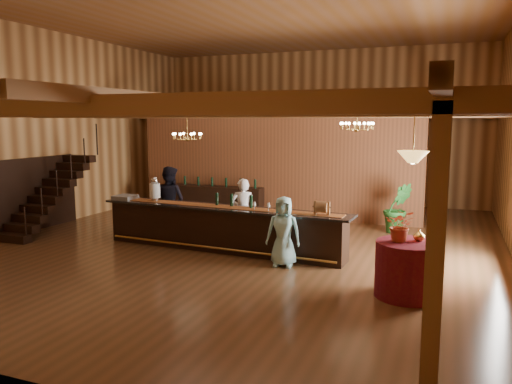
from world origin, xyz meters
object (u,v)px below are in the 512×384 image
(beverage_dispenser, at_px, (155,189))
(backbar_shelf, at_px, (212,201))
(chandelier_right, at_px, (357,126))
(staff_second, at_px, (170,201))
(floor_plant, at_px, (398,208))
(round_table, at_px, (408,269))
(raffle_drum, at_px, (322,207))
(pendant_lamp, at_px, (413,157))
(tasting_bar, at_px, (222,228))
(guest, at_px, (283,232))
(bartender, at_px, (243,212))
(chandelier_left, at_px, (187,136))

(beverage_dispenser, xyz_separation_m, backbar_shelf, (-0.24, 3.66, -0.84))
(chandelier_right, bearing_deg, staff_second, -168.04)
(chandelier_right, xyz_separation_m, floor_plant, (0.89, 1.51, -2.19))
(round_table, distance_m, chandelier_right, 4.52)
(raffle_drum, height_order, backbar_shelf, raffle_drum)
(pendant_lamp, bearing_deg, raffle_drum, 142.08)
(tasting_bar, relative_size, guest, 4.24)
(bartender, distance_m, staff_second, 2.16)
(beverage_dispenser, distance_m, backbar_shelf, 3.76)
(beverage_dispenser, distance_m, bartender, 2.25)
(beverage_dispenser, xyz_separation_m, pendant_lamp, (6.17, -1.82, 1.09))
(chandelier_right, bearing_deg, floor_plant, 59.54)
(beverage_dispenser, bearing_deg, staff_second, 91.76)
(guest, bearing_deg, tasting_bar, 152.13)
(pendant_lamp, bearing_deg, beverage_dispenser, 163.60)
(tasting_bar, relative_size, pendant_lamp, 6.88)
(beverage_dispenser, xyz_separation_m, bartender, (2.13, 0.54, -0.50))
(beverage_dispenser, xyz_separation_m, floor_plant, (5.50, 3.20, -0.63))
(raffle_drum, bearing_deg, chandelier_left, 155.55)
(beverage_dispenser, bearing_deg, bartender, 14.21)
(raffle_drum, distance_m, floor_plant, 3.79)
(tasting_bar, relative_size, chandelier_left, 7.74)
(tasting_bar, height_order, beverage_dispenser, beverage_dispenser)
(tasting_bar, bearing_deg, pendant_lamp, -17.67)
(tasting_bar, relative_size, backbar_shelf, 1.86)
(chandelier_left, xyz_separation_m, staff_second, (-0.09, -0.85, -1.67))
(tasting_bar, bearing_deg, beverage_dispenser, 178.48)
(round_table, relative_size, pendant_lamp, 1.23)
(pendant_lamp, distance_m, guest, 3.20)
(guest, bearing_deg, floor_plant, 59.15)
(pendant_lamp, bearing_deg, round_table, 0.00)
(raffle_drum, relative_size, chandelier_right, 0.43)
(raffle_drum, height_order, chandelier_right, chandelier_right)
(raffle_drum, xyz_separation_m, staff_second, (-4.31, 1.07, -0.29))
(pendant_lamp, xyz_separation_m, staff_second, (-6.19, 2.53, -1.49))
(bartender, bearing_deg, tasting_bar, 51.29)
(bartender, height_order, staff_second, staff_second)
(pendant_lamp, bearing_deg, chandelier_left, 151.00)
(chandelier_left, xyz_separation_m, chandelier_right, (4.55, 0.13, 0.29))
(raffle_drum, xyz_separation_m, chandelier_left, (-4.23, 1.92, 1.38))
(pendant_lamp, bearing_deg, backbar_shelf, 139.50)
(staff_second, bearing_deg, tasting_bar, 164.68)
(staff_second, bearing_deg, floor_plant, -146.36)
(tasting_bar, distance_m, staff_second, 2.13)
(beverage_dispenser, distance_m, chandelier_left, 2.02)
(beverage_dispenser, bearing_deg, pendant_lamp, -16.40)
(pendant_lamp, height_order, bartender, pendant_lamp)
(tasting_bar, xyz_separation_m, round_table, (4.28, -1.65, -0.04))
(bartender, distance_m, guest, 2.04)
(tasting_bar, bearing_deg, staff_second, 158.72)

